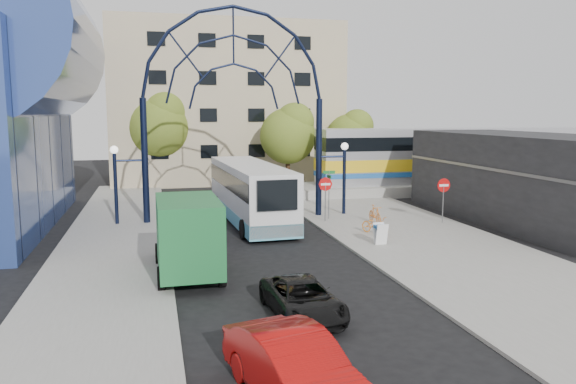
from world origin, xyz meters
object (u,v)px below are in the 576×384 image
object	(u,v)px
stop_sign	(325,188)
city_bus	(250,192)
tree_north_c	(352,135)
bike_near_b	(375,214)
sandwich_board	(380,231)
train_car	(471,155)
street_name_sign	(329,184)
tree_north_b	(160,124)
gateway_arch	(234,70)
red_sedan	(295,369)
black_suv	(303,299)
green_truck	(187,236)
tree_north_a	(290,133)
bike_near_a	(375,225)
do_not_enter_sign	(444,190)

from	to	relation	value
stop_sign	city_bus	distance (m)	4.32
tree_north_c	bike_near_b	bearing A→B (deg)	-105.71
tree_north_c	bike_near_b	world-z (taller)	tree_north_c
sandwich_board	train_car	bearing A→B (deg)	48.05
street_name_sign	tree_north_b	world-z (taller)	tree_north_b
gateway_arch	city_bus	distance (m)	6.89
train_car	red_sedan	bearing A→B (deg)	-127.06
sandwich_board	bike_near_b	distance (m)	5.15
tree_north_c	black_suv	size ratio (longest dim) A/B	1.60
green_truck	red_sedan	distance (m)	10.50
stop_sign	street_name_sign	xyz separation A→B (m)	(0.40, 0.60, 0.14)
red_sedan	street_name_sign	bearing A→B (deg)	56.40
street_name_sign	tree_north_a	distance (m)	13.59
gateway_arch	tree_north_b	xyz separation A→B (m)	(-3.88, 15.93, -3.29)
train_car	black_suv	size ratio (longest dim) A/B	6.17
street_name_sign	tree_north_a	size ratio (longest dim) A/B	0.40
gateway_arch	sandwich_board	xyz separation A→B (m)	(5.60, -8.02, -7.81)
stop_sign	sandwich_board	size ratio (longest dim) A/B	2.53
street_name_sign	bike_near_b	size ratio (longest dim) A/B	1.70
bike_near_a	bike_near_b	bearing A→B (deg)	42.67
red_sedan	bike_near_b	world-z (taller)	red_sedan
tree_north_c	do_not_enter_sign	bearing A→B (deg)	-93.58
gateway_arch	black_suv	bearing A→B (deg)	-90.94
green_truck	bike_near_a	world-z (taller)	green_truck
bike_near_a	city_bus	bearing A→B (deg)	109.99
do_not_enter_sign	city_bus	size ratio (longest dim) A/B	0.20
gateway_arch	black_suv	distance (m)	17.78
do_not_enter_sign	tree_north_b	world-z (taller)	tree_north_b
green_truck	bike_near_b	size ratio (longest dim) A/B	3.70
sandwich_board	black_suv	bearing A→B (deg)	-126.73
tree_north_a	do_not_enter_sign	bearing A→B (deg)	-72.97
bike_near_b	gateway_arch	bearing A→B (deg)	156.22
green_truck	red_sedan	world-z (taller)	green_truck
tree_north_a	red_sedan	world-z (taller)	tree_north_a
street_name_sign	gateway_arch	bearing A→B (deg)	164.93
street_name_sign	red_sedan	bearing A→B (deg)	-109.71
tree_north_b	bike_near_a	bearing A→B (deg)	-65.18
tree_north_b	black_suv	bearing A→B (deg)	-83.51
green_truck	black_suv	world-z (taller)	green_truck
tree_north_a	red_sedan	bearing A→B (deg)	-103.53
gateway_arch	tree_north_c	world-z (taller)	gateway_arch
city_bus	tree_north_b	bearing A→B (deg)	103.26
stop_sign	tree_north_c	size ratio (longest dim) A/B	0.38
tree_north_a	tree_north_b	world-z (taller)	tree_north_b
stop_sign	bike_near_b	size ratio (longest dim) A/B	1.52
tree_north_a	black_suv	bearing A→B (deg)	-102.93
stop_sign	city_bus	world-z (taller)	city_bus
sandwich_board	green_truck	xyz separation A→B (m)	(-8.99, -2.43, 0.78)
red_sedan	bike_near_b	bearing A→B (deg)	48.90
city_bus	stop_sign	bearing A→B (deg)	-23.11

